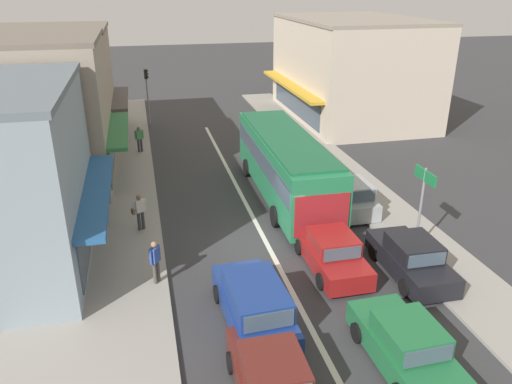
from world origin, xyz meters
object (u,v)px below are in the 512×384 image
object	(u,v)px
sedan_queue_gap_filler	(406,347)
pedestrian_browsing_midblock	(155,259)
pedestrian_with_handbag_near	(140,210)
city_bus	(285,162)
parked_hatchback_kerb_second	(349,197)
traffic_light_downstreet	(147,88)
sedan_adjacent_lane_lead	(331,253)
sedan_adjacent_lane_trail	(272,382)
parked_sedan_kerb_front	(411,258)
wagon_behind_bus_near	(254,304)
pedestrian_far_walker	(139,138)
directional_road_sign	(423,191)

from	to	relation	value
sedan_queue_gap_filler	pedestrian_browsing_midblock	xyz separation A→B (m)	(-6.61, 5.71, 0.40)
sedan_queue_gap_filler	pedestrian_with_handbag_near	size ratio (longest dim) A/B	2.60
city_bus	parked_hatchback_kerb_second	bearing A→B (deg)	-40.61
parked_hatchback_kerb_second	pedestrian_browsing_midblock	size ratio (longest dim) A/B	2.27
traffic_light_downstreet	pedestrian_browsing_midblock	bearing A→B (deg)	-91.49
sedan_adjacent_lane_lead	pedestrian_with_handbag_near	xyz separation A→B (m)	(-6.93, 4.61, 0.40)
traffic_light_downstreet	sedan_queue_gap_filler	bearing A→B (deg)	-77.50
traffic_light_downstreet	city_bus	bearing A→B (deg)	-68.09
sedan_adjacent_lane_trail	parked_sedan_kerb_front	world-z (taller)	same
sedan_adjacent_lane_trail	pedestrian_with_handbag_near	xyz separation A→B (m)	(-3.09, 10.42, 0.40)
sedan_adjacent_lane_trail	traffic_light_downstreet	xyz separation A→B (m)	(-2.07, 27.70, 2.19)
sedan_adjacent_lane_trail	pedestrian_with_handbag_near	distance (m)	10.87
pedestrian_with_handbag_near	sedan_adjacent_lane_lead	bearing A→B (deg)	-33.63
sedan_adjacent_lane_lead	wagon_behind_bus_near	bearing A→B (deg)	-144.16
sedan_adjacent_lane_trail	parked_sedan_kerb_front	size ratio (longest dim) A/B	1.00
pedestrian_browsing_midblock	pedestrian_far_walker	xyz separation A→B (m)	(-0.27, 15.12, 0.00)
parked_sedan_kerb_front	sedan_adjacent_lane_trail	bearing A→B (deg)	-144.10
city_bus	directional_road_sign	xyz separation A→B (m)	(3.57, -6.46, 0.80)
pedestrian_browsing_midblock	city_bus	bearing A→B (deg)	44.36
sedan_adjacent_lane_lead	directional_road_sign	distance (m)	4.25
city_bus	parked_hatchback_kerb_second	distance (m)	3.53
sedan_queue_gap_filler	traffic_light_downstreet	size ratio (longest dim) A/B	1.01
pedestrian_far_walker	parked_sedan_kerb_front	bearing A→B (deg)	-60.18
directional_road_sign	pedestrian_far_walker	bearing A→B (deg)	124.76
parked_hatchback_kerb_second	directional_road_sign	xyz separation A→B (m)	(1.04, -4.29, 1.97)
sedan_queue_gap_filler	sedan_adjacent_lane_trail	distance (m)	4.01
pedestrian_browsing_midblock	pedestrian_far_walker	bearing A→B (deg)	91.04
parked_sedan_kerb_front	parked_hatchback_kerb_second	size ratio (longest dim) A/B	1.14
traffic_light_downstreet	sedan_adjacent_lane_lead	bearing A→B (deg)	-74.89
directional_road_sign	parked_hatchback_kerb_second	bearing A→B (deg)	103.63
directional_road_sign	pedestrian_with_handbag_near	distance (m)	11.59
wagon_behind_bus_near	pedestrian_browsing_midblock	xyz separation A→B (m)	(-2.89, 2.91, 0.32)
parked_sedan_kerb_front	traffic_light_downstreet	world-z (taller)	traffic_light_downstreet
sedan_adjacent_lane_trail	directional_road_sign	xyz separation A→B (m)	(7.57, 6.15, 2.01)
city_bus	pedestrian_browsing_midblock	bearing A→B (deg)	-135.64
pedestrian_browsing_midblock	parked_hatchback_kerb_second	bearing A→B (deg)	25.23
city_bus	wagon_behind_bus_near	xyz separation A→B (m)	(-3.74, -9.39, -1.14)
city_bus	pedestrian_with_handbag_near	size ratio (longest dim) A/B	6.68
wagon_behind_bus_near	sedan_queue_gap_filler	world-z (taller)	wagon_behind_bus_near
parked_sedan_kerb_front	pedestrian_far_walker	size ratio (longest dim) A/B	2.59
city_bus	traffic_light_downstreet	distance (m)	16.30
sedan_adjacent_lane_lead	pedestrian_browsing_midblock	size ratio (longest dim) A/B	2.58
sedan_queue_gap_filler	sedan_adjacent_lane_lead	bearing A→B (deg)	91.49
parked_hatchback_kerb_second	directional_road_sign	size ratio (longest dim) A/B	1.03
directional_road_sign	pedestrian_with_handbag_near	xyz separation A→B (m)	(-10.66, 4.27, -1.61)
sedan_queue_gap_filler	directional_road_sign	bearing A→B (deg)	57.95
sedan_queue_gap_filler	parked_hatchback_kerb_second	distance (m)	10.34
wagon_behind_bus_near	sedan_adjacent_lane_lead	xyz separation A→B (m)	(3.58, 2.59, -0.08)
parked_sedan_kerb_front	pedestrian_far_walker	xyz separation A→B (m)	(-9.45, 16.50, 0.40)
directional_road_sign	sedan_adjacent_lane_trail	bearing A→B (deg)	-140.93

